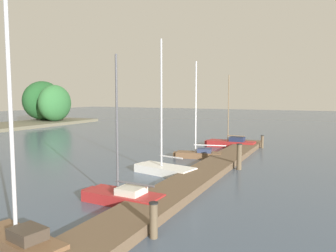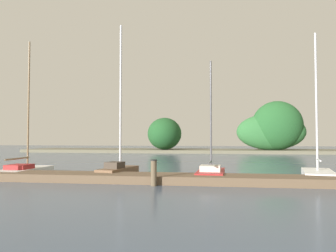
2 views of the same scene
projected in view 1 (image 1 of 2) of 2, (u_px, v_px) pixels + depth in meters
dock_pier at (183, 186)px, 14.37m from camera, size 29.84×1.80×0.35m
sailboat_1 at (19, 235)px, 8.66m from camera, size 1.46×3.17×7.66m
sailboat_2 at (121, 195)px, 12.68m from camera, size 1.34×3.37×5.64m
sailboat_3 at (163, 167)px, 17.41m from camera, size 1.88×3.56×6.95m
sailboat_4 at (198, 153)px, 21.70m from camera, size 1.59×3.42×6.25m
sailboat_5 at (230, 143)px, 26.23m from camera, size 1.32×3.95×5.67m
mooring_piling_1 at (154, 220)px, 9.53m from camera, size 0.27×0.27×1.06m
mooring_piling_2 at (239, 157)px, 18.23m from camera, size 0.31×0.31×1.45m
mooring_piling_3 at (262, 142)px, 25.61m from camera, size 0.24×0.24×1.00m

